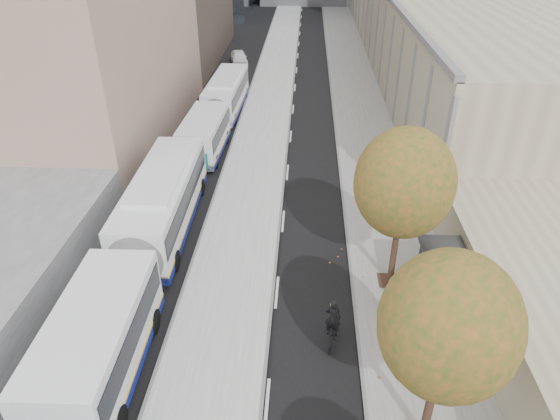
# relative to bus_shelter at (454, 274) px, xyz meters

# --- Properties ---
(bus_platform) EXTENTS (4.25, 150.00, 0.15)m
(bus_platform) POSITION_rel_bus_shelter_xyz_m (-9.56, 24.04, -2.11)
(bus_platform) COLOR #A6A6A6
(bus_platform) RESTS_ON ground
(sidewalk) EXTENTS (4.75, 150.00, 0.08)m
(sidewalk) POSITION_rel_bus_shelter_xyz_m (-1.56, 24.04, -2.15)
(sidewalk) COLOR gray
(sidewalk) RESTS_ON ground
(building_tan) EXTENTS (18.00, 92.00, 8.00)m
(building_tan) POSITION_rel_bus_shelter_xyz_m (9.81, 53.04, 1.81)
(building_tan) COLOR tan
(building_tan) RESTS_ON ground
(bus_shelter) EXTENTS (1.90, 4.40, 2.53)m
(bus_shelter) POSITION_rel_bus_shelter_xyz_m (0.00, 0.00, 0.00)
(bus_shelter) COLOR #383A3F
(bus_shelter) RESTS_ON sidewalk
(tree_b) EXTENTS (4.00, 4.00, 6.97)m
(tree_b) POSITION_rel_bus_shelter_xyz_m (-2.09, -5.96, 2.85)
(tree_b) COLOR #321913
(tree_b) RESTS_ON sidewalk
(tree_c) EXTENTS (4.20, 4.20, 7.28)m
(tree_c) POSITION_rel_bus_shelter_xyz_m (-2.09, 2.04, 3.06)
(tree_c) COLOR #321913
(tree_c) RESTS_ON sidewalk
(bus_near) EXTENTS (3.12, 18.92, 3.15)m
(bus_near) POSITION_rel_bus_shelter_xyz_m (-13.57, 1.77, -0.47)
(bus_near) COLOR white
(bus_near) RESTS_ON ground
(bus_far) EXTENTS (2.94, 16.84, 2.80)m
(bus_far) POSITION_rel_bus_shelter_xyz_m (-13.06, 20.60, -0.66)
(bus_far) COLOR white
(bus_far) RESTS_ON ground
(cyclist) EXTENTS (0.77, 1.82, 2.26)m
(cyclist) POSITION_rel_bus_shelter_xyz_m (-4.96, -1.91, -1.35)
(cyclist) COLOR black
(cyclist) RESTS_ON ground
(distant_car) EXTENTS (2.53, 4.42, 1.41)m
(distant_car) POSITION_rel_bus_shelter_xyz_m (-13.78, 39.23, -1.48)
(distant_car) COLOR white
(distant_car) RESTS_ON ground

